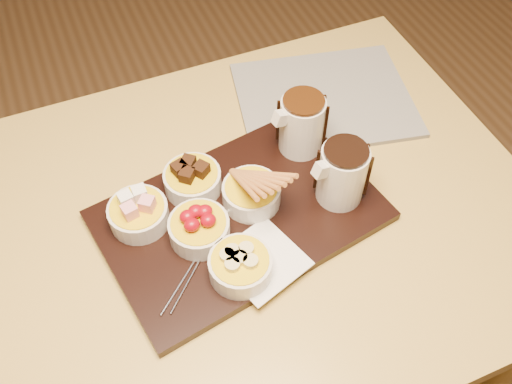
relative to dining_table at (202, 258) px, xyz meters
name	(u,v)px	position (x,y,z in m)	size (l,w,h in m)	color
ground	(220,381)	(0.00, 0.00, -0.65)	(5.00, 5.00, 0.00)	brown
dining_table	(202,258)	(0.00, 0.00, 0.00)	(1.20, 0.80, 0.75)	gold
serving_board	(240,215)	(0.07, -0.01, 0.11)	(0.46, 0.30, 0.02)	black
napkin	(262,260)	(0.07, -0.11, 0.12)	(0.12, 0.12, 0.00)	white
bowl_marshmallows	(139,214)	(-0.09, 0.04, 0.14)	(0.10, 0.10, 0.04)	silver
bowl_cake	(193,181)	(0.02, 0.07, 0.14)	(0.10, 0.10, 0.04)	silver
bowl_strawberries	(199,229)	(0.00, -0.03, 0.14)	(0.10, 0.10, 0.04)	silver
bowl_biscotti	(251,194)	(0.10, 0.01, 0.14)	(0.10, 0.10, 0.04)	silver
bowl_bananas	(240,266)	(0.03, -0.12, 0.14)	(0.10, 0.10, 0.04)	silver
pitcher_dark_chocolate	(342,174)	(0.25, -0.04, 0.17)	(0.08, 0.08, 0.11)	silver
pitcher_milk_chocolate	(302,125)	(0.23, 0.09, 0.17)	(0.08, 0.08, 0.11)	silver
fondue_skewers	(202,248)	(-0.01, -0.05, 0.12)	(0.26, 0.03, 0.01)	silver
newspaper	(324,99)	(0.34, 0.20, 0.10)	(0.34, 0.28, 0.01)	beige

